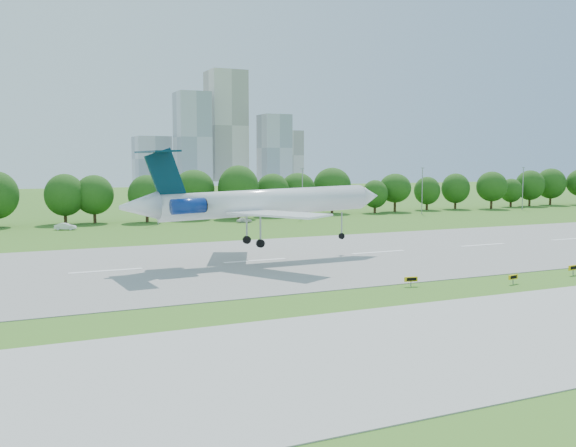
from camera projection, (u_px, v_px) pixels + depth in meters
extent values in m
plane|color=#32631A|center=(497.00, 280.00, 73.83)|extent=(600.00, 600.00, 0.00)
cube|color=gray|center=(379.00, 252.00, 96.44)|extent=(400.00, 45.00, 0.08)
cylinder|color=#382314|center=(148.00, 213.00, 148.54)|extent=(0.70, 0.70, 3.60)
sphere|color=#183D0F|center=(147.00, 194.00, 148.12)|extent=(8.40, 8.40, 8.40)
cylinder|color=#382314|center=(303.00, 208.00, 165.18)|extent=(0.70, 0.70, 3.60)
sphere|color=#183D0F|center=(303.00, 191.00, 164.76)|extent=(8.40, 8.40, 8.40)
cylinder|color=#382314|center=(429.00, 204.00, 181.82)|extent=(0.70, 0.70, 3.60)
sphere|color=#183D0F|center=(430.00, 188.00, 181.41)|extent=(8.40, 8.40, 8.40)
cylinder|color=#382314|center=(535.00, 200.00, 198.47)|extent=(0.70, 0.70, 3.60)
sphere|color=#183D0F|center=(535.00, 186.00, 198.05)|extent=(8.40, 8.40, 8.40)
cylinder|color=gray|center=(158.00, 197.00, 139.10)|extent=(0.24, 0.24, 12.00)
cube|color=gray|center=(157.00, 169.00, 138.52)|extent=(0.90, 0.25, 0.18)
cylinder|color=gray|center=(302.00, 194.00, 153.66)|extent=(0.24, 0.24, 12.00)
cube|color=gray|center=(302.00, 168.00, 153.08)|extent=(0.90, 0.25, 0.18)
cylinder|color=gray|center=(422.00, 191.00, 168.22)|extent=(0.24, 0.24, 12.00)
cube|color=gray|center=(423.00, 168.00, 167.64)|extent=(0.90, 0.25, 0.18)
cylinder|color=gray|center=(523.00, 189.00, 182.78)|extent=(0.24, 0.24, 12.00)
cube|color=gray|center=(524.00, 168.00, 182.20)|extent=(0.90, 0.25, 0.18)
cube|color=#B2B2B7|center=(192.00, 137.00, 445.75)|extent=(22.00, 22.00, 62.00)
cube|color=beige|center=(226.00, 126.00, 470.94)|extent=(26.00, 26.00, 80.00)
cube|color=#B2B2B7|center=(274.00, 148.00, 466.86)|extent=(20.00, 20.00, 48.00)
cube|color=beige|center=(289.00, 155.00, 499.51)|extent=(18.00, 18.00, 38.00)
cube|color=#B2B2B7|center=(152.00, 159.00, 460.22)|extent=(24.00, 24.00, 32.00)
cylinder|color=white|center=(267.00, 202.00, 88.08)|extent=(30.77, 5.18, 4.30)
cone|color=white|center=(368.00, 196.00, 95.87)|extent=(3.53, 3.74, 3.64)
cone|color=white|center=(139.00, 206.00, 79.88)|extent=(5.15, 3.82, 3.68)
cube|color=white|center=(278.00, 214.00, 81.05)|extent=(10.72, 14.08, 0.38)
cube|color=white|center=(234.00, 207.00, 93.62)|extent=(9.68, 14.18, 0.38)
cube|color=#052838|center=(165.00, 175.00, 81.11)|extent=(5.31, 0.79, 6.91)
cube|color=#052838|center=(157.00, 152.00, 80.36)|extent=(3.77, 9.83, 0.30)
cylinder|color=navy|center=(188.00, 206.00, 80.09)|extent=(4.42, 2.16, 2.04)
cylinder|color=navy|center=(175.00, 204.00, 84.75)|extent=(4.42, 2.16, 2.04)
cylinder|color=gray|center=(342.00, 224.00, 94.08)|extent=(0.20, 0.20, 3.56)
cylinder|color=black|center=(342.00, 236.00, 94.25)|extent=(0.93, 0.35, 0.92)
cylinder|color=gray|center=(260.00, 230.00, 85.50)|extent=(0.24, 0.24, 3.56)
cylinder|color=black|center=(260.00, 243.00, 85.67)|extent=(1.14, 0.52, 1.12)
cylinder|color=gray|center=(247.00, 227.00, 89.45)|extent=(0.24, 0.24, 3.56)
cylinder|color=black|center=(247.00, 240.00, 89.62)|extent=(1.14, 0.52, 1.12)
cube|color=gray|center=(513.00, 281.00, 71.52)|extent=(0.11, 0.11, 0.66)
cube|color=yellow|center=(513.00, 277.00, 71.47)|extent=(1.51, 0.45, 0.52)
cube|color=black|center=(514.00, 277.00, 71.39)|extent=(1.11, 0.23, 0.33)
cube|color=gray|center=(411.00, 284.00, 70.10)|extent=(0.11, 0.11, 0.67)
cube|color=yellow|center=(411.00, 279.00, 70.06)|extent=(1.54, 0.45, 0.53)
cube|color=black|center=(411.00, 279.00, 69.95)|extent=(1.14, 0.23, 0.34)
cube|color=gray|center=(573.00, 272.00, 77.19)|extent=(0.12, 0.12, 0.76)
cube|color=yellow|center=(573.00, 268.00, 77.14)|extent=(1.74, 0.44, 0.60)
cube|color=black|center=(574.00, 268.00, 77.04)|extent=(1.29, 0.21, 0.38)
imported|color=silver|center=(65.00, 227.00, 128.91)|extent=(4.43, 2.94, 1.38)
imported|color=white|center=(244.00, 220.00, 144.51)|extent=(3.45, 1.45, 1.16)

